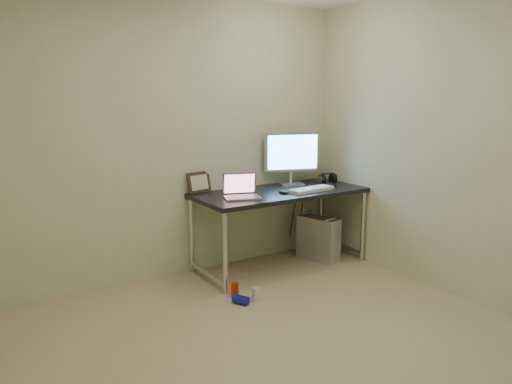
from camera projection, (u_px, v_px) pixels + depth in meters
name	position (u px, v px, depth m)	size (l,w,h in m)	color
floor	(288.00, 353.00, 3.24)	(3.50, 3.50, 0.00)	tan
wall_back	(173.00, 140.00, 4.43)	(3.50, 0.02, 2.50)	beige
wall_right	(469.00, 146.00, 3.92)	(0.02, 3.50, 2.50)	beige
desk	(280.00, 199.00, 4.74)	(1.65, 0.72, 0.75)	black
tower_computer	(318.00, 238.00, 5.03)	(0.29, 0.46, 0.47)	silver
cable_a	(293.00, 215.00, 5.26)	(0.01, 0.01, 0.70)	black
cable_b	(301.00, 216.00, 5.30)	(0.01, 0.01, 0.72)	black
can_red	(235.00, 290.00, 4.12)	(0.06, 0.06, 0.12)	#B32507
can_white	(256.00, 294.00, 4.04)	(0.06, 0.06, 0.12)	silver
can_blue	(241.00, 300.00, 3.99)	(0.07, 0.07, 0.13)	#0D1B9D
laptop	(241.00, 192.00, 4.41)	(0.37, 0.34, 0.21)	silver
monitor	(292.00, 154.00, 4.98)	(0.54, 0.23, 0.53)	silver
keyboard	(311.00, 189.00, 4.71)	(0.47, 0.15, 0.03)	silver
mouse_right	(331.00, 185.00, 4.94)	(0.07, 0.12, 0.04)	black
mouse_left	(284.00, 192.00, 4.59)	(0.07, 0.11, 0.04)	black
headphones	(327.00, 179.00, 5.18)	(0.20, 0.12, 0.12)	black
picture_frame	(199.00, 182.00, 4.62)	(0.24, 0.03, 0.20)	black
webcam	(236.00, 180.00, 4.73)	(0.05, 0.04, 0.13)	silver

